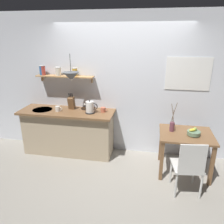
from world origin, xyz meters
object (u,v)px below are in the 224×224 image
Objects in this scene: fruit_bowl at (194,132)px; twig_vase at (172,126)px; dining_table at (186,140)px; coffee_mug_by_sink at (58,109)px; coffee_mug_spare at (103,110)px; electric_kettle at (90,107)px; knife_block at (71,103)px; dining_chair_near at (189,165)px; pendant_lamp at (71,76)px.

fruit_bowl is 0.42× the size of twig_vase.
coffee_mug_by_sink reaches higher than dining_table.
coffee_mug_by_sink is 0.87m from coffee_mug_spare.
knife_block is at bearing 159.34° from electric_kettle.
electric_kettle is 1.97× the size of coffee_mug_by_sink.
dining_chair_near is 1.80m from coffee_mug_spare.
twig_vase reaches higher than fruit_bowl.
coffee_mug_by_sink is 0.72m from pendant_lamp.
twig_vase is (-0.22, 0.66, 0.33)m from dining_chair_near.
knife_block is (-2.24, 0.43, 0.25)m from fruit_bowl.
pendant_lamp is at bearing 176.75° from twig_vase.
fruit_bowl is 2.29m from pendant_lamp.
pendant_lamp is at bearing -162.35° from coffee_mug_spare.
coffee_mug_spare is (-1.49, 0.33, 0.34)m from dining_table.
twig_vase is at bearing -6.46° from electric_kettle.
knife_block reaches higher than coffee_mug_by_sink.
knife_block reaches higher than coffee_mug_spare.
pendant_lamp reaches higher than electric_kettle.
coffee_mug_by_sink is at bearing -140.01° from knife_block.
fruit_bowl is at bearing -10.96° from knife_block.
fruit_bowl is at bearing -17.62° from twig_vase.
electric_kettle is at bearing 171.41° from fruit_bowl.
coffee_mug_by_sink is at bearing -178.28° from electric_kettle.
fruit_bowl reaches higher than dining_table.
dining_table is 0.61m from dining_chair_near.
dining_table is 1.57m from coffee_mug_spare.
twig_vase reaches higher than coffee_mug_by_sink.
knife_block is at bearing 170.27° from twig_vase.
dining_chair_near is at bearing -20.64° from pendant_lamp.
dining_table is at bearing 153.77° from fruit_bowl.
electric_kettle reaches higher than fruit_bowl.
knife_block is at bearing 175.16° from coffee_mug_spare.
dining_chair_near is 2.52m from coffee_mug_by_sink.
knife_block is 0.29m from coffee_mug_by_sink.
dining_table is 0.33m from twig_vase.
coffee_mug_spare is at bearing 166.62° from fruit_bowl.
twig_vase is 3.79× the size of coffee_mug_by_sink.
pendant_lamp reaches higher than fruit_bowl.
dining_table is at bearing -12.43° from coffee_mug_spare.
pendant_lamp is (-2.01, 0.76, 1.10)m from dining_chair_near.
electric_kettle is 0.45m from knife_block.
fruit_bowl is 1.58× the size of coffee_mug_by_sink.
fruit_bowl is at bearing -8.59° from electric_kettle.
electric_kettle is 1.99× the size of coffee_mug_spare.
coffee_mug_by_sink is at bearing 161.00° from dining_chair_near.
fruit_bowl is 0.65× the size of knife_block.
dining_table is 1.90× the size of pendant_lamp.
coffee_mug_by_sink is 0.29× the size of pendant_lamp.
electric_kettle is 0.66m from pendant_lamp.
pendant_lamp is at bearing -167.83° from electric_kettle.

